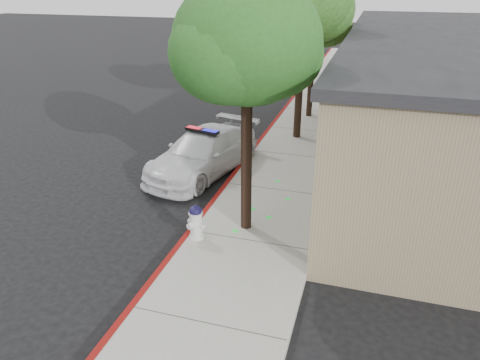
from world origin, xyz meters
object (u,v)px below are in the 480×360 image
object	(u,v)px
street_tree_mid	(304,4)
street_tree_near	(248,47)
fire_hydrant	(196,222)
police_car	(203,153)
clapboard_building	(445,91)
street_tree_far	(316,21)

from	to	relation	value
street_tree_mid	street_tree_near	bearing A→B (deg)	-89.92
fire_hydrant	street_tree_near	bearing A→B (deg)	64.17
police_car	fire_hydrant	distance (m)	4.39
clapboard_building	fire_hydrant	world-z (taller)	clapboard_building
street_tree_far	street_tree_mid	bearing A→B (deg)	-90.81
fire_hydrant	police_car	bearing A→B (deg)	132.88
street_tree_near	street_tree_mid	distance (m)	7.50
police_car	street_tree_near	xyz separation A→B (m)	(2.44, -3.29, 3.93)
street_tree_mid	street_tree_far	bearing A→B (deg)	89.19
clapboard_building	fire_hydrant	xyz separation A→B (m)	(-6.34, -9.26, -1.53)
police_car	street_tree_far	size ratio (longest dim) A/B	0.94
street_tree_mid	fire_hydrant	bearing A→B (deg)	-97.02
clapboard_building	street_tree_near	distance (m)	10.24
fire_hydrant	street_tree_far	size ratio (longest dim) A/B	0.16
street_tree_near	street_tree_mid	bearing A→B (deg)	90.08
fire_hydrant	street_tree_mid	size ratio (longest dim) A/B	0.14
police_car	street_tree_far	bearing A→B (deg)	84.66
police_car	fire_hydrant	bearing A→B (deg)	-57.79
clapboard_building	street_tree_mid	world-z (taller)	street_tree_mid
police_car	street_tree_far	xyz separation A→B (m)	(2.47, 7.22, 3.60)
street_tree_far	fire_hydrant	bearing A→B (deg)	-95.38
street_tree_mid	police_car	bearing A→B (deg)	-120.12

